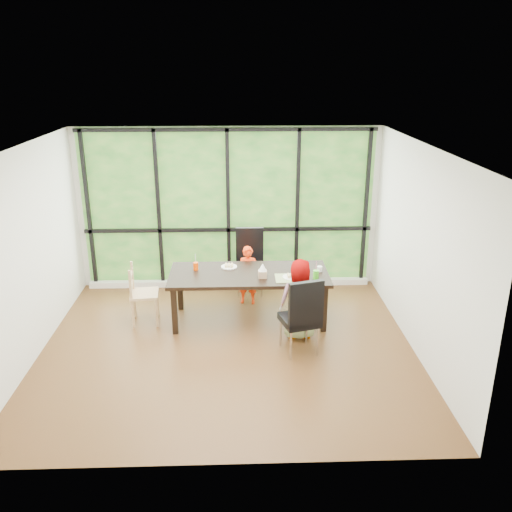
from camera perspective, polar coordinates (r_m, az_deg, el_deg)
name	(u,v)px	position (r m, az deg, el deg)	size (l,w,h in m)	color
ground	(228,347)	(7.37, -3.02, -9.71)	(5.00, 5.00, 0.00)	black
back_wall	(228,209)	(8.96, -2.97, 5.08)	(5.00, 5.00, 0.00)	silver
foliage_backdrop	(228,209)	(8.94, -2.97, 5.04)	(4.80, 0.02, 2.65)	#1B4619
window_mullions	(228,210)	(8.90, -2.98, 4.98)	(4.80, 0.06, 2.65)	black
window_sill	(230,283)	(9.28, -2.84, -2.86)	(4.80, 0.12, 0.10)	silver
dining_table	(249,296)	(7.95, -0.75, -4.34)	(2.32, 1.01, 0.75)	black
chair_window_leather	(250,262)	(8.82, -0.66, -0.67)	(0.46, 0.46, 1.08)	black
chair_interior_leather	(300,314)	(7.05, 4.68, -6.24)	(0.46, 0.46, 1.08)	black
chair_end_beech	(144,294)	(8.02, -11.82, -3.98)	(0.42, 0.40, 0.90)	tan
child_toddler	(248,275)	(8.47, -0.85, -2.06)	(0.35, 0.23, 0.95)	#FF3709
child_older	(300,299)	(7.40, 4.68, -4.64)	(0.56, 0.37, 1.15)	gray
placemat	(292,278)	(7.63, 3.85, -2.37)	(0.47, 0.35, 0.01)	tan
plate_far	(229,267)	(8.03, -2.89, -1.16)	(0.24, 0.24, 0.02)	white
plate_near	(292,277)	(7.65, 3.82, -2.27)	(0.26, 0.26, 0.02)	white
orange_cup	(196,266)	(7.95, -6.45, -1.08)	(0.07, 0.07, 0.12)	#FF4700
green_cup	(316,275)	(7.62, 6.41, -1.99)	(0.08, 0.08, 0.13)	green
white_mug	(320,269)	(7.91, 6.80, -1.37)	(0.08, 0.08, 0.08)	white
tissue_box	(263,274)	(7.62, 0.70, -1.94)	(0.12, 0.12, 0.10)	tan
crepe_rolls_far	(229,265)	(8.02, -2.90, -0.99)	(0.15, 0.12, 0.04)	tan
crepe_rolls_near	(292,275)	(7.64, 3.83, -2.09)	(0.15, 0.12, 0.04)	tan
straw_white	(195,260)	(7.92, -6.48, -0.42)	(0.01, 0.01, 0.20)	white
straw_pink	(316,268)	(7.58, 6.44, -1.26)	(0.01, 0.01, 0.20)	pink
tissue	(263,267)	(7.59, 0.71, -1.20)	(0.12, 0.12, 0.11)	white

